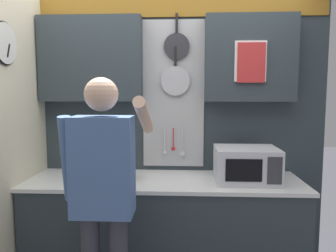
{
  "coord_description": "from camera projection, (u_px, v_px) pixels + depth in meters",
  "views": [
    {
      "loc": [
        0.16,
        -2.61,
        1.61
      ],
      "look_at": [
        0.02,
        0.22,
        1.31
      ],
      "focal_mm": 35.0,
      "sensor_mm": 36.0,
      "label": 1
    }
  ],
  "objects": [
    {
      "name": "microwave",
      "position": [
        246.0,
        165.0,
        2.59
      ],
      "size": [
        0.49,
        0.4,
        0.27
      ],
      "color": "silver",
      "rests_on": "base_cabinet_counter"
    },
    {
      "name": "side_wall",
      "position": [
        2.0,
        144.0,
        2.32
      ],
      "size": [
        0.07,
        1.6,
        2.45
      ],
      "color": "beige",
      "rests_on": "ground_plane"
    },
    {
      "name": "person",
      "position": [
        104.0,
        187.0,
        2.06
      ],
      "size": [
        0.54,
        0.63,
        1.69
      ],
      "color": "#383842",
      "rests_on": "ground_plane"
    },
    {
      "name": "knife_block",
      "position": [
        126.0,
        167.0,
        2.65
      ],
      "size": [
        0.13,
        0.16,
        0.28
      ],
      "color": "brown",
      "rests_on": "base_cabinet_counter"
    },
    {
      "name": "utensil_crock",
      "position": [
        79.0,
        168.0,
        2.67
      ],
      "size": [
        0.1,
        0.1,
        0.35
      ],
      "color": "white",
      "rests_on": "base_cabinet_counter"
    },
    {
      "name": "back_wall_unit",
      "position": [
        166.0,
        101.0,
        2.9
      ],
      "size": [
        2.8,
        0.23,
        2.45
      ],
      "color": "#2D383D",
      "rests_on": "ground_plane"
    },
    {
      "name": "base_cabinet_counter",
      "position": [
        164.0,
        232.0,
        2.72
      ],
      "size": [
        2.23,
        0.67,
        0.89
      ],
      "color": "#2D383D",
      "rests_on": "ground_plane"
    }
  ]
}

